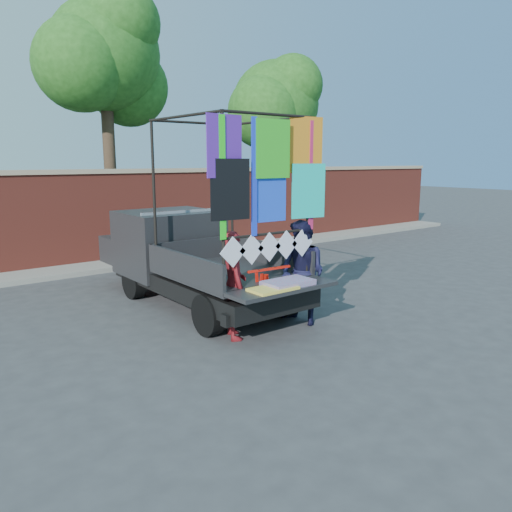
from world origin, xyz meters
TOP-DOWN VIEW (x-y plane):
  - ground at (0.00, 0.00)m, footprint 90.00×90.00m
  - brick_wall at (0.00, 7.00)m, footprint 30.00×0.45m
  - curb at (0.00, 6.30)m, footprint 30.00×1.20m
  - tree_mid at (1.02, 8.12)m, footprint 4.20×3.30m
  - tree_right at (7.52, 8.12)m, footprint 4.20×3.30m
  - pickup_truck at (0.12, 2.40)m, footprint 2.26×5.67m
  - woman at (-0.43, -0.17)m, footprint 0.62×0.75m
  - man at (0.94, -0.32)m, footprint 0.80×0.97m
  - streamer_bundle at (0.16, -0.26)m, footprint 0.85×0.11m

SIDE VIEW (x-z plane):
  - ground at x=0.00m, z-range 0.00..0.00m
  - curb at x=0.00m, z-range 0.00..0.12m
  - woman at x=-0.43m, z-range 0.00..1.75m
  - streamer_bundle at x=0.16m, z-range 0.59..1.18m
  - pickup_truck at x=0.12m, z-range -0.89..2.68m
  - man at x=0.94m, z-range 0.00..1.83m
  - brick_wall at x=0.00m, z-range 0.02..2.63m
  - tree_right at x=7.52m, z-range 1.44..8.06m
  - tree_mid at x=1.02m, z-range 1.83..9.56m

